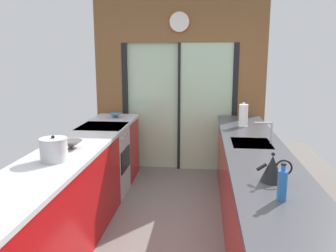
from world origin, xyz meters
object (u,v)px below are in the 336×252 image
soap_bottle (282,185)px  stock_pot (54,150)px  kettle (273,169)px  mixing_bowl_near (71,144)px  mixing_bowl_far (115,115)px  oven_range (104,160)px  paper_towel_roll (243,116)px

soap_bottle → stock_pot: bearing=159.9°
stock_pot → soap_bottle: 1.89m
kettle → soap_bottle: bearing=-90.4°
mixing_bowl_near → mixing_bowl_far: size_ratio=1.06×
oven_range → soap_bottle: bearing=-50.3°
soap_bottle → paper_towel_roll: 2.31m
mixing_bowl_near → mixing_bowl_far: 1.72m
oven_range → soap_bottle: soap_bottle is taller
soap_bottle → paper_towel_roll: size_ratio=0.78×
kettle → oven_range: bearing=134.4°
kettle → paper_towel_roll: paper_towel_roll is taller
mixing_bowl_far → kettle: size_ratio=0.80×
mixing_bowl_near → stock_pot: bearing=-90.0°
mixing_bowl_near → kettle: bearing=-21.8°
mixing_bowl_far → kettle: bearing=-53.8°
kettle → paper_towel_roll: (-0.00, 1.98, 0.04)m
soap_bottle → mixing_bowl_near: bearing=149.6°
stock_pot → mixing_bowl_near: bearing=90.0°
soap_bottle → paper_towel_roll: (0.00, 2.31, 0.04)m
mixing_bowl_near → kettle: kettle is taller
oven_range → paper_towel_roll: paper_towel_roll is taller
mixing_bowl_far → oven_range: bearing=-91.8°
mixing_bowl_far → stock_pot: bearing=-90.0°
kettle → stock_pot: bearing=169.9°
mixing_bowl_near → kettle: 1.92m
oven_range → kettle: size_ratio=3.58×
mixing_bowl_far → paper_towel_roll: paper_towel_roll is taller
mixing_bowl_far → soap_bottle: (1.78, -2.76, 0.07)m
mixing_bowl_far → kettle: 3.02m
mixing_bowl_near → soap_bottle: 2.07m
mixing_bowl_far → paper_towel_roll: (1.78, -0.45, 0.11)m
soap_bottle → paper_towel_roll: paper_towel_roll is taller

